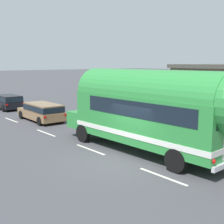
% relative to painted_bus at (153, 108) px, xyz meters
% --- Properties ---
extents(ground_plane, '(300.00, 300.00, 0.00)m').
position_rel_painted_bus_xyz_m(ground_plane, '(-1.87, 0.23, -2.30)').
color(ground_plane, '#424247').
extents(lane_markings, '(3.82, 80.00, 0.01)m').
position_rel_painted_bus_xyz_m(lane_markings, '(0.73, 13.31, -2.30)').
color(lane_markings, silver).
rests_on(lane_markings, ground).
extents(painted_bus, '(2.78, 10.92, 4.12)m').
position_rel_painted_bus_xyz_m(painted_bus, '(0.00, 0.00, 0.00)').
color(painted_bus, '#2D8C3D').
rests_on(painted_bus, ground).
extents(car_lead, '(2.10, 4.85, 1.37)m').
position_rel_painted_bus_xyz_m(car_lead, '(-0.19, 11.12, -1.50)').
color(car_lead, olive).
rests_on(car_lead, ground).
extents(car_second, '(2.01, 4.36, 1.37)m').
position_rel_painted_bus_xyz_m(car_second, '(0.05, 18.58, -1.51)').
color(car_second, black).
rests_on(car_second, ground).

